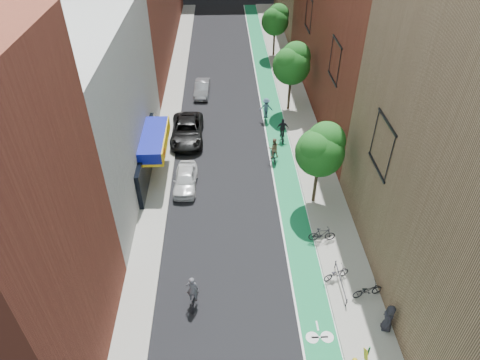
{
  "coord_description": "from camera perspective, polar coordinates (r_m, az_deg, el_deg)",
  "views": [
    {
      "loc": [
        -0.79,
        -13.6,
        20.58
      ],
      "look_at": [
        0.26,
        10.9,
        1.5
      ],
      "focal_mm": 32.0,
      "sensor_mm": 36.0,
      "label": 1
    }
  ],
  "objects": [
    {
      "name": "pedestrian",
      "position": [
        24.87,
        19.22,
        -16.98
      ],
      "size": [
        0.73,
        0.97,
        1.81
      ],
      "primitive_type": "imported",
      "rotation": [
        0.0,
        0.0,
        -1.75
      ],
      "color": "black",
      "rests_on": "sidewalk_right"
    },
    {
      "name": "parked_car_white",
      "position": [
        32.71,
        -7.28,
        0.12
      ],
      "size": [
        1.8,
        4.23,
        1.42
      ],
      "primitive_type": "imported",
      "rotation": [
        0.0,
        0.0,
        -0.03
      ],
      "color": "silver",
      "rests_on": "ground"
    },
    {
      "name": "cyclist_lane_near",
      "position": [
        35.24,
        4.48,
        3.78
      ],
      "size": [
        0.92,
        1.82,
        2.1
      ],
      "rotation": [
        0.0,
        0.0,
        3.26
      ],
      "color": "black",
      "rests_on": "ground"
    },
    {
      "name": "cyclist_lane_mid",
      "position": [
        38.02,
        5.69,
        6.31
      ],
      "size": [
        1.05,
        1.83,
        2.11
      ],
      "rotation": [
        0.0,
        0.0,
        3.1
      ],
      "color": "black",
      "rests_on": "ground"
    },
    {
      "name": "tree_mid",
      "position": [
        41.27,
        6.95,
        15.27
      ],
      "size": [
        3.55,
        3.53,
        6.74
      ],
      "color": "#332619",
      "rests_on": "ground"
    },
    {
      "name": "bike_lane",
      "position": [
        44.88,
        4.02,
        10.51
      ],
      "size": [
        2.0,
        68.0,
        0.01
      ],
      "primitive_type": "cube",
      "color": "#147552",
      "rests_on": "ground"
    },
    {
      "name": "cyclist_lead",
      "position": [
        24.92,
        -6.29,
        -15.02
      ],
      "size": [
        0.71,
        1.59,
        2.19
      ],
      "rotation": [
        0.0,
        0.0,
        3.04
      ],
      "color": "black",
      "rests_on": "ground"
    },
    {
      "name": "parked_car_silver",
      "position": [
        45.94,
        -5.08,
        12.07
      ],
      "size": [
        1.69,
        4.22,
        1.36
      ],
      "primitive_type": "imported",
      "rotation": [
        0.0,
        0.0,
        -0.06
      ],
      "color": "#93949B",
      "rests_on": "ground"
    },
    {
      "name": "parked_bike_mid",
      "position": [
        28.57,
        10.87,
        -7.14
      ],
      "size": [
        1.77,
        0.5,
        1.06
      ],
      "primitive_type": "imported",
      "rotation": [
        0.0,
        0.0,
        1.57
      ],
      "color": "black",
      "rests_on": "sidewalk_right"
    },
    {
      "name": "sidewalk_right",
      "position": [
        45.19,
        7.23,
        10.59
      ],
      "size": [
        3.0,
        68.0,
        0.15
      ],
      "primitive_type": "cube",
      "color": "gray",
      "rests_on": "ground"
    },
    {
      "name": "parked_bike_far",
      "position": [
        26.23,
        16.64,
        -13.89
      ],
      "size": [
        1.92,
        1.01,
        0.96
      ],
      "primitive_type": "imported",
      "rotation": [
        0.0,
        0.0,
        1.78
      ],
      "color": "black",
      "rests_on": "sidewalk_right"
    },
    {
      "name": "parked_car_black",
      "position": [
        38.3,
        -7.06,
        6.54
      ],
      "size": [
        2.82,
        6.03,
        1.67
      ],
      "primitive_type": "imported",
      "rotation": [
        0.0,
        0.0,
        0.01
      ],
      "color": "black",
      "rests_on": "ground"
    },
    {
      "name": "cyclist_lane_far",
      "position": [
        40.92,
        3.49,
        9.24
      ],
      "size": [
        1.3,
        1.87,
        2.25
      ],
      "rotation": [
        0.0,
        0.0,
        3.01
      ],
      "color": "black",
      "rests_on": "ground"
    },
    {
      "name": "ground",
      "position": [
        24.68,
        0.51,
        -18.61
      ],
      "size": [
        160.0,
        160.0,
        0.0
      ],
      "primitive_type": "plane",
      "color": "black",
      "rests_on": "ground"
    },
    {
      "name": "building_left_white",
      "position": [
        32.84,
        -20.54,
        9.03
      ],
      "size": [
        8.0,
        20.0,
        12.0
      ],
      "primitive_type": "cube",
      "color": "silver",
      "rests_on": "ground"
    },
    {
      "name": "parked_bike_near",
      "position": [
        26.63,
        12.71,
        -12.04
      ],
      "size": [
        1.79,
        1.12,
        0.89
      ],
      "primitive_type": "imported",
      "rotation": [
        0.0,
        0.0,
        1.91
      ],
      "color": "black",
      "rests_on": "sidewalk_right"
    },
    {
      "name": "tree_far",
      "position": [
        54.45,
        4.75,
        20.59
      ],
      "size": [
        3.3,
        3.25,
        6.21
      ],
      "color": "#332619",
      "rests_on": "ground"
    },
    {
      "name": "sidewalk_left",
      "position": [
        44.9,
        -8.98,
        10.23
      ],
      "size": [
        2.0,
        68.0,
        0.15
      ],
      "primitive_type": "cube",
      "color": "gray",
      "rests_on": "ground"
    },
    {
      "name": "tree_near",
      "position": [
        29.21,
        10.72,
        4.11
      ],
      "size": [
        3.4,
        3.36,
        6.42
      ],
      "color": "#332619",
      "rests_on": "ground"
    }
  ]
}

